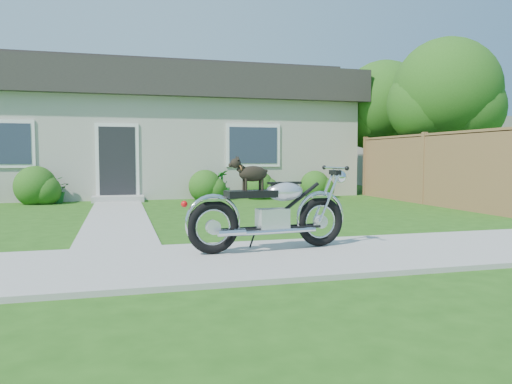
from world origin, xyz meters
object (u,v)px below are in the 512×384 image
potted_plant_left (56,190)px  potted_plant_right (222,185)px  motorcycle_with_dog (272,210)px  house (162,131)px  fence (424,169)px  tree_far (388,108)px  tree_near (451,96)px

potted_plant_left → potted_plant_right: size_ratio=0.81×
potted_plant_left → motorcycle_with_dog: (3.56, -8.18, 0.21)m
potted_plant_right → motorcycle_with_dog: (-1.00, -8.18, 0.13)m
house → fence: (6.30, -6.24, -1.22)m
potted_plant_right → house: bearing=112.7°
tree_far → house: bearing=162.8°
fence → tree_far: bearing=73.3°
fence → motorcycle_with_dog: (-5.85, -5.38, -0.38)m
tree_near → motorcycle_with_dog: (-7.32, -6.30, -2.42)m
tree_near → tree_far: bearing=95.4°
tree_far → potted_plant_left: (-10.60, -1.12, -2.57)m
potted_plant_right → motorcycle_with_dog: motorcycle_with_dog is taller
house → tree_near: tree_near is taller
tree_far → motorcycle_with_dog: size_ratio=2.05×
potted_plant_left → motorcycle_with_dog: motorcycle_with_dog is taller
fence → tree_near: 2.67m
fence → tree_near: bearing=32.1°
tree_far → motorcycle_with_dog: bearing=-127.1°
fence → potted_plant_right: size_ratio=7.68×
tree_near → tree_far: 3.02m
tree_near → potted_plant_right: bearing=163.4°
fence → motorcycle_with_dog: bearing=-137.4°
fence → potted_plant_left: 9.84m
fence → tree_near: (1.46, 0.92, 2.04)m
tree_near → potted_plant_left: (-10.88, 1.88, -2.63)m
fence → potted_plant_left: size_ratio=9.49×
tree_far → potted_plant_left: tree_far is taller
house → tree_near: size_ratio=2.71×
house → fence: bearing=-44.7°
house → motorcycle_with_dog: 11.75m
motorcycle_with_dog → tree_near: bearing=34.7°
house → potted_plant_right: size_ratio=14.62×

